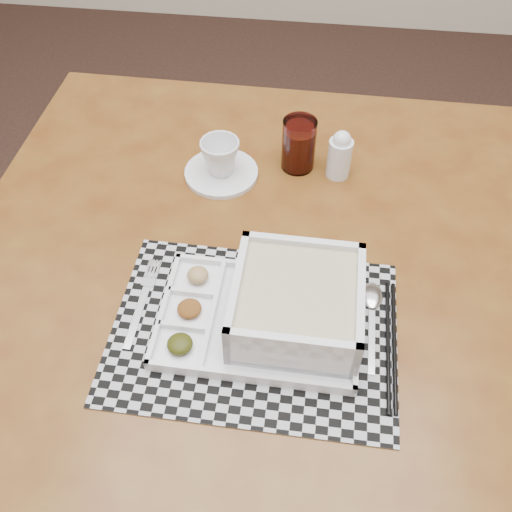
# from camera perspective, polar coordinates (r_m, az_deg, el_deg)

# --- Properties ---
(floor) EXTENTS (5.00, 5.00, 0.00)m
(floor) POSITION_cam_1_polar(r_m,az_deg,el_deg) (1.80, -11.96, -16.23)
(floor) COLOR black
(floor) RESTS_ON ground
(dining_table) EXTENTS (1.13, 1.13, 0.84)m
(dining_table) POSITION_cam_1_polar(r_m,az_deg,el_deg) (1.07, 0.58, -4.04)
(dining_table) COLOR #51250E
(dining_table) RESTS_ON ground
(placemat) EXTENTS (0.46, 0.34, 0.00)m
(placemat) POSITION_cam_1_polar(r_m,az_deg,el_deg) (0.93, -0.19, -7.46)
(placemat) COLOR #A9A9B1
(placemat) RESTS_ON dining_table
(serving_tray) EXTENTS (0.32, 0.22, 0.10)m
(serving_tray) POSITION_cam_1_polar(r_m,az_deg,el_deg) (0.90, 3.11, -5.21)
(serving_tray) COLOR white
(serving_tray) RESTS_ON placemat
(fork) EXTENTS (0.02, 0.19, 0.00)m
(fork) POSITION_cam_1_polar(r_m,az_deg,el_deg) (0.98, -11.28, -4.32)
(fork) COLOR silver
(fork) RESTS_ON placemat
(spoon) EXTENTS (0.04, 0.18, 0.01)m
(spoon) POSITION_cam_1_polar(r_m,az_deg,el_deg) (0.97, 11.53, -4.54)
(spoon) COLOR silver
(spoon) RESTS_ON placemat
(chopsticks) EXTENTS (0.02, 0.24, 0.01)m
(chopsticks) POSITION_cam_1_polar(r_m,az_deg,el_deg) (0.93, 13.36, -8.56)
(chopsticks) COLOR black
(chopsticks) RESTS_ON placemat
(saucer) EXTENTS (0.15, 0.15, 0.01)m
(saucer) POSITION_cam_1_polar(r_m,az_deg,el_deg) (1.18, -3.49, 8.29)
(saucer) COLOR white
(saucer) RESTS_ON dining_table
(cup) EXTENTS (0.10, 0.10, 0.07)m
(cup) POSITION_cam_1_polar(r_m,az_deg,el_deg) (1.15, -3.59, 9.87)
(cup) COLOR white
(cup) RESTS_ON saucer
(juice_glass) EXTENTS (0.07, 0.07, 0.11)m
(juice_glass) POSITION_cam_1_polar(r_m,az_deg,el_deg) (1.17, 4.28, 10.91)
(juice_glass) COLOR white
(juice_glass) RESTS_ON dining_table
(creamer_bottle) EXTENTS (0.05, 0.05, 0.11)m
(creamer_bottle) POSITION_cam_1_polar(r_m,az_deg,el_deg) (1.16, 8.38, 9.98)
(creamer_bottle) COLOR white
(creamer_bottle) RESTS_ON dining_table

